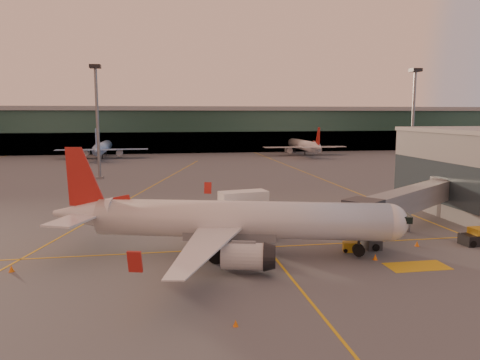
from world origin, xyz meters
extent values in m
plane|color=#4C4F54|center=(0.00, 0.00, 0.00)|extent=(600.00, 600.00, 0.00)
cube|color=gold|center=(0.00, 5.00, 0.01)|extent=(80.00, 0.25, 0.01)
cube|color=gold|center=(-10.00, 45.00, 0.01)|extent=(31.30, 115.98, 0.01)
cube|color=gold|center=(30.00, 70.00, 0.01)|extent=(0.25, 160.00, 0.01)
cube|color=gold|center=(5.00, -8.00, 0.01)|extent=(0.25, 30.00, 0.01)
cube|color=gold|center=(18.00, -4.00, 0.01)|extent=(6.00, 3.00, 0.01)
cube|color=#19382D|center=(0.00, 142.00, 8.00)|extent=(400.00, 18.00, 16.00)
cube|color=gray|center=(0.00, 142.00, 16.80)|extent=(400.00, 20.00, 1.60)
cube|color=black|center=(0.00, 133.50, 4.00)|extent=(400.00, 1.00, 8.00)
cube|color=#2D3D47|center=(33.05, 18.00, 5.00)|extent=(0.30, 21.60, 6.00)
cylinder|color=slate|center=(-20.00, 66.00, 12.50)|extent=(0.70, 0.70, 25.00)
cube|color=black|center=(-20.00, 66.00, 25.20)|extent=(2.40, 2.40, 0.80)
cube|color=slate|center=(-20.00, 66.00, 0.25)|extent=(1.60, 1.60, 0.50)
cylinder|color=slate|center=(55.00, 62.00, 12.50)|extent=(0.70, 0.70, 25.00)
cube|color=black|center=(55.00, 62.00, 25.20)|extent=(2.40, 2.40, 0.80)
cube|color=slate|center=(55.00, 62.00, 0.25)|extent=(1.60, 1.60, 0.50)
cylinder|color=silver|center=(1.71, 2.47, 3.86)|extent=(30.05, 11.45, 3.86)
sphere|color=silver|center=(16.25, -1.39, 3.86)|extent=(3.78, 3.78, 3.78)
cube|color=black|center=(17.31, -1.67, 4.34)|extent=(2.32, 2.87, 0.68)
cone|color=silver|center=(-14.59, 6.80, 4.15)|extent=(7.32, 5.24, 3.67)
cube|color=silver|center=(-15.08, 3.51, 4.25)|extent=(5.29, 6.96, 0.19)
cylinder|color=silver|center=(0.92, -3.39, 1.74)|extent=(4.54, 3.46, 2.51)
cylinder|color=black|center=(-1.06, 0.61, 0.87)|extent=(2.03, 1.75, 1.74)
cylinder|color=black|center=(-1.06, 0.61, 1.40)|extent=(0.35, 0.35, 1.06)
cube|color=silver|center=(-13.39, 9.89, 4.25)|extent=(3.84, 6.56, 0.19)
cylinder|color=silver|center=(3.93, 7.95, 1.74)|extent=(4.54, 3.46, 2.51)
cylinder|color=black|center=(0.23, 5.46, 0.87)|extent=(2.03, 1.75, 1.74)
cylinder|color=black|center=(0.23, 5.46, 1.40)|extent=(0.35, 0.35, 1.06)
cube|color=slate|center=(0.65, 2.75, 2.61)|extent=(10.01, 5.43, 1.54)
cylinder|color=black|center=(13.41, -0.64, 0.87)|extent=(1.37, 1.06, 1.22)
cube|color=slate|center=(24.17, 8.56, 4.16)|extent=(21.24, 16.96, 2.70)
cube|color=#2D3035|center=(14.83, 1.71, 4.16)|extent=(4.76, 4.76, 3.00)
cube|color=#2D3035|center=(16.33, 2.61, 1.20)|extent=(1.60, 2.40, 2.40)
cylinder|color=black|center=(16.33, 1.51, 0.40)|extent=(0.80, 0.40, 0.80)
cylinder|color=black|center=(16.33, 3.71, 0.40)|extent=(0.80, 0.40, 0.80)
cylinder|color=slate|center=(24.17, 8.56, 1.43)|extent=(0.50, 0.50, 2.86)
cylinder|color=slate|center=(34.00, 16.00, 4.16)|extent=(4.40, 4.40, 3.00)
cylinder|color=slate|center=(34.00, 16.00, 1.43)|extent=(2.40, 2.40, 2.86)
cube|color=maroon|center=(4.46, 14.52, 0.80)|extent=(3.83, 3.15, 1.60)
cube|color=silver|center=(4.14, 14.46, 3.30)|extent=(6.57, 3.77, 2.98)
cylinder|color=black|center=(2.81, 12.90, 0.48)|extent=(1.01, 0.55, 0.96)
cylinder|color=black|center=(6.58, 13.62, 0.48)|extent=(1.01, 0.55, 0.96)
cube|color=gold|center=(13.66, 1.74, 0.53)|extent=(1.94, 1.41, 1.06)
cylinder|color=black|center=(12.88, 1.46, 0.22)|extent=(0.48, 0.31, 0.44)
cylinder|color=black|center=(14.26, 1.16, 0.22)|extent=(0.48, 0.31, 0.44)
cube|color=black|center=(28.89, 1.89, 0.61)|extent=(3.85, 2.19, 1.21)
cube|color=gold|center=(28.89, 1.89, 1.43)|extent=(1.64, 1.85, 0.99)
cylinder|color=black|center=(27.61, 0.94, 0.39)|extent=(0.79, 0.37, 0.77)
cone|color=orange|center=(21.76, 2.42, 0.31)|extent=(0.49, 0.49, 0.62)
cube|color=orange|center=(21.76, 2.42, 0.02)|extent=(0.42, 0.42, 0.03)
cone|color=orange|center=(-20.45, 1.09, 0.32)|extent=(0.50, 0.50, 0.64)
cube|color=orange|center=(-20.45, 1.09, 0.02)|extent=(0.44, 0.44, 0.03)
cone|color=orange|center=(-1.53, -13.78, 0.24)|extent=(0.38, 0.38, 0.48)
cube|color=orange|center=(-1.53, -13.78, 0.01)|extent=(0.33, 0.33, 0.03)
cone|color=orange|center=(-1.30, 19.23, 0.28)|extent=(0.45, 0.45, 0.57)
cube|color=orange|center=(-1.30, 19.23, 0.02)|extent=(0.39, 0.39, 0.03)
cone|color=orange|center=(14.90, -1.41, 0.30)|extent=(0.48, 0.48, 0.61)
cube|color=orange|center=(14.90, -1.41, 0.02)|extent=(0.41, 0.41, 0.03)
camera|label=1|loc=(-6.54, -44.24, 14.69)|focal=35.00mm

